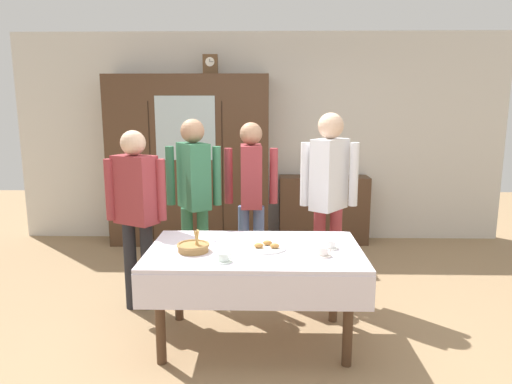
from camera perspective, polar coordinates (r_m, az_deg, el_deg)
ground_plane at (r=3.92m, az=-0.07°, el=-16.41°), size 12.00×12.00×0.00m
back_wall at (r=6.15m, az=0.50°, el=6.68°), size 6.40×0.10×2.70m
dining_table at (r=3.45m, az=-0.16°, el=-8.82°), size 1.57×0.96×0.74m
wall_cabinet at (r=5.96m, az=-8.25°, el=3.80°), size 2.02×0.46×2.15m
mantel_clock at (r=5.90m, az=-5.66°, el=15.42°), size 0.18×0.11×0.24m
bookshelf_low at (r=6.09m, az=8.33°, el=-2.16°), size 1.14×0.35×0.88m
book_stack at (r=6.00m, az=8.46°, el=2.49°), size 0.15×0.22×0.12m
tea_cup_far_left at (r=3.48m, az=9.14°, el=-6.47°), size 0.13×0.13×0.06m
tea_cup_center at (r=3.16m, az=-4.06°, el=-8.12°), size 0.13×0.13×0.06m
tea_cup_front_edge at (r=3.31m, az=8.25°, el=-7.38°), size 0.13×0.13×0.06m
bread_basket at (r=3.40m, az=-7.76°, el=-6.74°), size 0.24×0.24×0.16m
pastry_plate at (r=3.43m, az=1.34°, el=-6.83°), size 0.28×0.28×0.05m
spoon_center at (r=3.63m, az=-5.45°, el=-6.07°), size 0.12×0.02×0.01m
spoon_mid_right at (r=3.18m, az=1.98°, el=-8.47°), size 0.12×0.02×0.01m
spoon_far_left at (r=3.74m, az=-2.13°, el=-5.50°), size 0.12×0.02×0.01m
person_beside_shelf at (r=4.51m, az=-0.61°, el=0.51°), size 0.52×0.37×1.62m
person_by_cabinet at (r=4.08m, az=-14.62°, el=-1.36°), size 0.52×0.35×1.58m
person_behind_table_left at (r=4.22m, az=9.01°, el=0.60°), size 0.52×0.41×1.72m
person_behind_table_right at (r=4.39m, az=-7.69°, el=0.47°), size 0.52×0.41×1.66m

